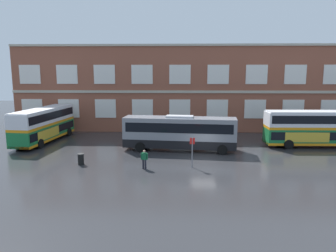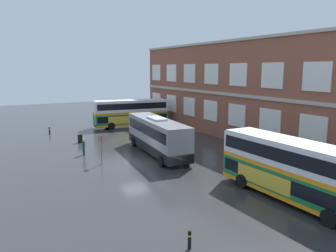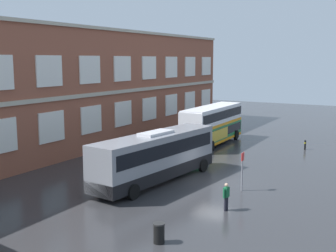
# 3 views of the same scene
# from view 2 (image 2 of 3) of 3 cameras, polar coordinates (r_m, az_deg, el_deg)

# --- Properties ---
(ground_plane) EXTENTS (120.00, 120.00, 0.00)m
(ground_plane) POSITION_cam_2_polar(r_m,az_deg,el_deg) (32.27, -2.34, -5.94)
(ground_plane) COLOR #2B2B2D
(brick_terminal_building) EXTENTS (57.29, 8.19, 12.14)m
(brick_terminal_building) POSITION_cam_2_polar(r_m,az_deg,el_deg) (38.89, 21.38, 4.96)
(brick_terminal_building) COLOR brown
(brick_terminal_building) RESTS_ON ground
(double_decker_near) EXTENTS (3.80, 11.22, 4.07)m
(double_decker_near) POSITION_cam_2_polar(r_m,az_deg,el_deg) (50.74, -6.38, 2.28)
(double_decker_near) COLOR #197038
(double_decker_near) RESTS_ON ground
(double_decker_middle) EXTENTS (11.03, 2.98, 4.07)m
(double_decker_middle) POSITION_cam_2_polar(r_m,az_deg,el_deg) (23.87, 20.32, -6.90)
(double_decker_middle) COLOR #197038
(double_decker_middle) RESTS_ON ground
(touring_coach) EXTENTS (12.21, 3.91, 3.80)m
(touring_coach) POSITION_cam_2_polar(r_m,az_deg,el_deg) (34.46, -1.89, -1.65)
(touring_coach) COLOR gray
(touring_coach) RESTS_ON ground
(waiting_passenger) EXTENTS (0.64, 0.29, 1.70)m
(waiting_passenger) POSITION_cam_2_polar(r_m,az_deg,el_deg) (35.17, -14.21, -3.35)
(waiting_passenger) COLOR black
(waiting_passenger) RESTS_ON ground
(bus_stand_flag) EXTENTS (0.44, 0.10, 2.70)m
(bus_stand_flag) POSITION_cam_2_polar(r_m,az_deg,el_deg) (31.21, -11.33, -3.57)
(bus_stand_flag) COLOR slate
(bus_stand_flag) RESTS_ON ground
(station_litter_bin) EXTENTS (0.60, 0.60, 1.03)m
(station_litter_bin) POSITION_cam_2_polar(r_m,az_deg,el_deg) (41.18, -14.79, -2.05)
(station_litter_bin) COLOR black
(station_litter_bin) RESTS_ON ground
(safety_bollard_west) EXTENTS (0.19, 0.19, 0.95)m
(safety_bollard_west) POSITION_cam_2_polar(r_m,az_deg,el_deg) (47.68, -19.59, -0.74)
(safety_bollard_west) COLOR black
(safety_bollard_west) RESTS_ON ground
(safety_bollard_east) EXTENTS (0.19, 0.19, 0.95)m
(safety_bollard_east) POSITION_cam_2_polar(r_m,az_deg,el_deg) (17.31, 3.70, -18.77)
(safety_bollard_east) COLOR black
(safety_bollard_east) RESTS_ON ground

